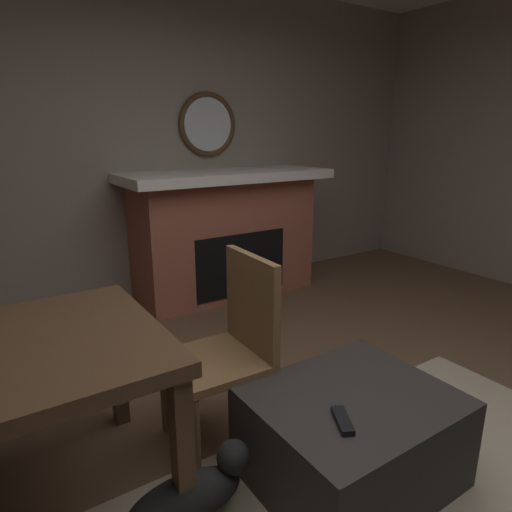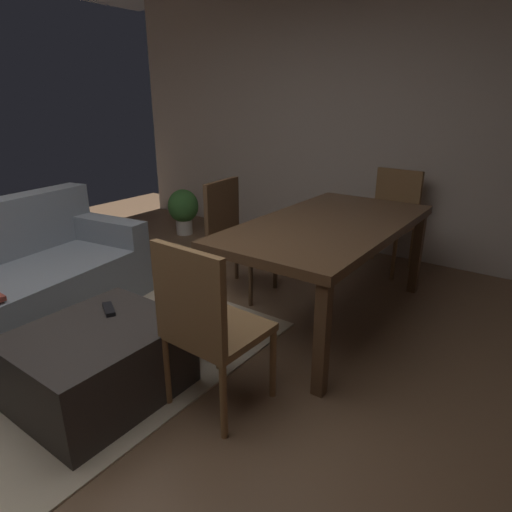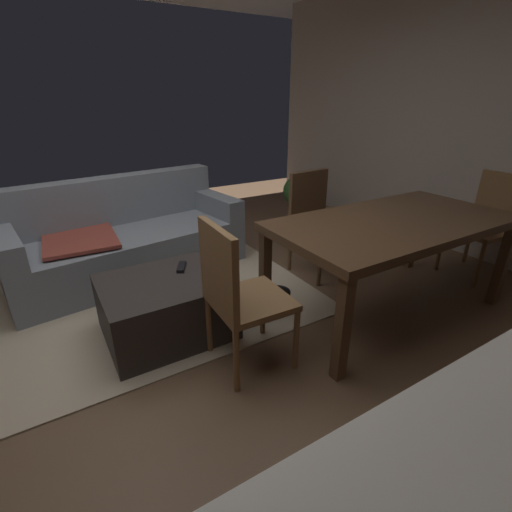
{
  "view_description": "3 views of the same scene",
  "coord_description": "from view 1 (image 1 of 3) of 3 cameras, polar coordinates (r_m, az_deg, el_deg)",
  "views": [
    {
      "loc": [
        1.28,
        1.1,
        1.49
      ],
      "look_at": [
        0.15,
        -0.62,
        0.91
      ],
      "focal_mm": 31.09,
      "sensor_mm": 36.0,
      "label": 1
    },
    {
      "loc": [
        -1.09,
        -1.9,
        1.56
      ],
      "look_at": [
        0.3,
        -0.9,
        0.93
      ],
      "focal_mm": 30.42,
      "sensor_mm": 36.0,
      "label": 2
    },
    {
      "loc": [
        -0.55,
        -2.23,
        1.55
      ],
      "look_at": [
        0.39,
        -0.67,
        0.75
      ],
      "focal_mm": 25.67,
      "sensor_mm": 36.0,
      "label": 3
    }
  ],
  "objects": [
    {
      "name": "floor",
      "position": [
        2.25,
        13.36,
        -26.2
      ],
      "size": [
        7.85,
        7.85,
        0.0
      ],
      "primitive_type": "plane",
      "color": "brown"
    },
    {
      "name": "wall_back_fireplace_side",
      "position": [
        4.08,
        -15.57,
        13.88
      ],
      "size": [
        6.95,
        0.12,
        2.8
      ],
      "primitive_type": "cube",
      "color": "gray",
      "rests_on": "ground"
    },
    {
      "name": "fireplace",
      "position": [
        4.11,
        -3.98,
        2.96
      ],
      "size": [
        1.87,
        0.76,
        1.15
      ],
      "color": "#9E5642",
      "rests_on": "ground"
    },
    {
      "name": "round_wall_mirror",
      "position": [
        4.26,
        -6.21,
        16.46
      ],
      "size": [
        0.58,
        0.05,
        0.58
      ],
      "color": "#4C331E"
    },
    {
      "name": "ottoman_coffee_table",
      "position": [
        2.12,
        12.07,
        -21.86
      ],
      "size": [
        0.82,
        0.69,
        0.42
      ],
      "primitive_type": "cube",
      "color": "#2D2826",
      "rests_on": "ground"
    },
    {
      "name": "tv_remote",
      "position": [
        1.82,
        11.08,
        -20.05
      ],
      "size": [
        0.12,
        0.16,
        0.02
      ],
      "primitive_type": "cube",
      "rotation": [
        0.0,
        0.0,
        -0.49
      ],
      "color": "black",
      "rests_on": "ottoman_coffee_table"
    },
    {
      "name": "dining_chair_west",
      "position": [
        2.17,
        -3.01,
        -10.63
      ],
      "size": [
        0.45,
        0.45,
        0.93
      ],
      "color": "brown",
      "rests_on": "ground"
    },
    {
      "name": "small_dog",
      "position": [
        1.94,
        -8.11,
        -27.93
      ],
      "size": [
        0.51,
        0.2,
        0.26
      ],
      "color": "black",
      "rests_on": "ground"
    }
  ]
}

